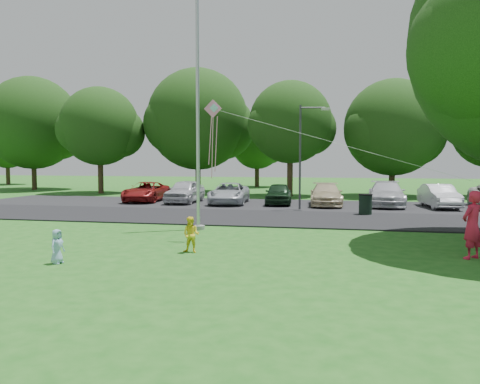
% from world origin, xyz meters
% --- Properties ---
extents(ground, '(120.00, 120.00, 0.00)m').
position_xyz_m(ground, '(0.00, 0.00, 0.00)').
color(ground, '#1D5B17').
rests_on(ground, ground).
extents(park_road, '(60.00, 6.00, 0.06)m').
position_xyz_m(park_road, '(0.00, 9.00, 0.03)').
color(park_road, black).
rests_on(park_road, ground).
extents(parking_strip, '(42.00, 7.00, 0.06)m').
position_xyz_m(parking_strip, '(0.00, 15.50, 0.03)').
color(parking_strip, black).
rests_on(parking_strip, ground).
extents(flagpole, '(0.50, 0.50, 10.00)m').
position_xyz_m(flagpole, '(-3.50, 5.00, 4.17)').
color(flagpole, '#B7BABF').
rests_on(flagpole, ground).
extents(street_lamp, '(1.61, 0.41, 5.74)m').
position_xyz_m(street_lamp, '(0.16, 12.89, 3.45)').
color(street_lamp, '#3F3F44').
rests_on(street_lamp, ground).
extents(trash_can, '(0.68, 0.68, 1.08)m').
position_xyz_m(trash_can, '(3.33, 11.19, 0.54)').
color(trash_can, black).
rests_on(trash_can, ground).
extents(tree_row, '(64.35, 11.94, 10.88)m').
position_xyz_m(tree_row, '(1.59, 24.23, 5.71)').
color(tree_row, '#332316').
rests_on(tree_row, ground).
extents(horizon_trees, '(77.46, 7.20, 7.02)m').
position_xyz_m(horizon_trees, '(4.06, 33.88, 4.30)').
color(horizon_trees, '#332316').
rests_on(horizon_trees, ground).
extents(parked_cars, '(23.51, 5.48, 1.46)m').
position_xyz_m(parked_cars, '(0.49, 15.50, 0.74)').
color(parked_cars, maroon).
rests_on(parked_cars, ground).
extents(woman, '(0.83, 0.82, 1.93)m').
position_xyz_m(woman, '(5.63, 1.23, 0.96)').
color(woman, red).
rests_on(woman, ground).
extents(child_yellow, '(0.56, 0.45, 1.09)m').
position_xyz_m(child_yellow, '(-2.37, 0.49, 0.54)').
color(child_yellow, yellow).
rests_on(child_yellow, ground).
extents(child_blue, '(0.35, 0.49, 0.93)m').
position_xyz_m(child_blue, '(-5.45, -1.66, 0.47)').
color(child_blue, '#8DB4D8').
rests_on(child_blue, ground).
extents(kite, '(8.24, 1.81, 2.71)m').
position_xyz_m(kite, '(-2.07, 2.72, 4.06)').
color(kite, pink).
rests_on(kite, ground).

